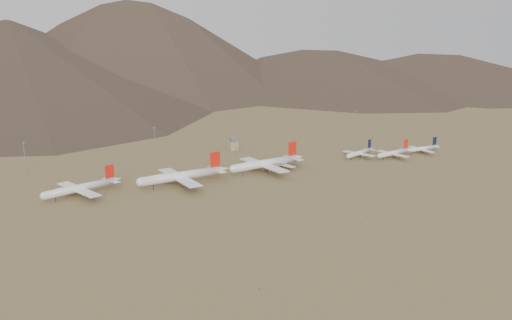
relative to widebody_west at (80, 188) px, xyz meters
name	(u,v)px	position (x,y,z in m)	size (l,w,h in m)	color
ground	(261,184)	(130.14, -28.70, -6.58)	(3000.00, 3000.00, 0.00)	olive
mountain_ridge	(69,7)	(130.14, 871.30, 143.42)	(4400.00, 1000.00, 300.00)	#4A3A2C
widebody_west	(80,188)	(0.00, 0.00, 0.00)	(61.68, 49.15, 19.08)	white
widebody_centre	(181,176)	(74.06, -5.49, 1.36)	(77.43, 59.89, 23.02)	white
widebody_east	(265,163)	(149.85, 1.96, 1.14)	(74.98, 58.41, 22.39)	white
narrowbody_a	(282,163)	(169.15, 7.47, -2.19)	(39.72, 29.51, 13.54)	white
narrowbody_b	(360,153)	(252.07, 10.15, -1.84)	(41.98, 31.50, 14.61)	white
narrowbody_c	(394,153)	(279.18, -4.87, -1.59)	(46.04, 33.75, 15.37)	white
narrowbody_d	(423,148)	(316.22, -1.27, -2.00)	(42.78, 30.70, 14.11)	white
control_tower	(233,144)	(160.14, 91.30, -1.26)	(8.00, 8.00, 12.00)	tan
mast_far_west	(25,156)	(-29.56, 88.97, 7.63)	(2.00, 0.60, 25.70)	gray
mast_west	(154,139)	(86.10, 107.14, 7.63)	(2.00, 0.60, 25.70)	gray
mast_centre	(236,138)	(157.79, 79.77, 7.63)	(2.00, 0.60, 25.70)	gray
mast_east	(296,127)	(237.27, 103.38, 7.63)	(2.00, 0.60, 25.70)	gray
mast_far_east	(355,122)	(312.86, 103.57, 7.63)	(2.00, 0.60, 25.70)	gray
desert_scrub	(358,214)	(155.78, -119.98, -6.26)	(410.28, 176.40, 0.88)	brown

